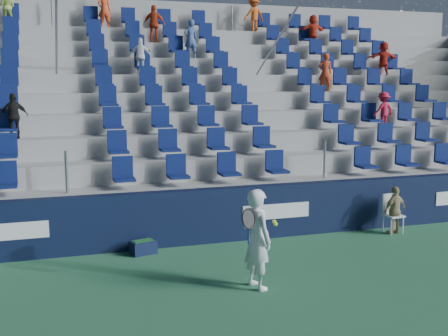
% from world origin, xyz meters
% --- Properties ---
extents(ground, '(70.00, 70.00, 0.00)m').
position_xyz_m(ground, '(0.00, 0.00, 0.00)').
color(ground, '#2F6F47').
rests_on(ground, ground).
extents(sponsor_wall, '(24.00, 0.32, 1.20)m').
position_xyz_m(sponsor_wall, '(0.00, 3.15, 0.60)').
color(sponsor_wall, black).
rests_on(sponsor_wall, ground).
extents(grandstand, '(24.00, 8.17, 6.63)m').
position_xyz_m(grandstand, '(0.01, 8.24, 2.14)').
color(grandstand, '#9B9B96').
rests_on(grandstand, ground).
extents(tennis_player, '(0.69, 0.71, 1.74)m').
position_xyz_m(tennis_player, '(-0.02, 0.25, 0.87)').
color(tennis_player, white).
rests_on(tennis_player, ground).
extents(line_judge_chair, '(0.43, 0.44, 0.91)m').
position_xyz_m(line_judge_chair, '(4.28, 2.64, 0.52)').
color(line_judge_chair, white).
rests_on(line_judge_chair, ground).
extents(line_judge, '(0.70, 0.41, 1.12)m').
position_xyz_m(line_judge, '(4.28, 2.50, 0.56)').
color(line_judge, tan).
rests_on(line_judge, ground).
extents(ball_bin, '(0.57, 0.44, 0.28)m').
position_xyz_m(ball_bin, '(-1.57, 2.75, 0.15)').
color(ball_bin, '#0E1734').
rests_on(ball_bin, ground).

